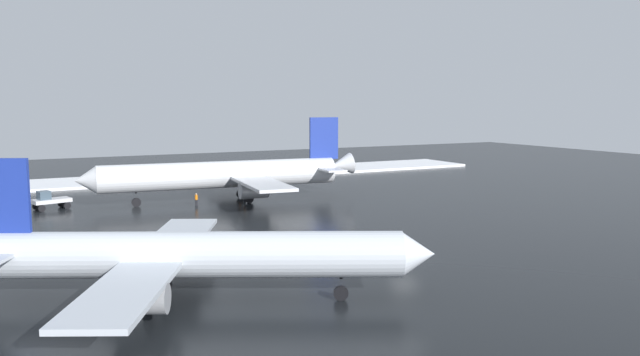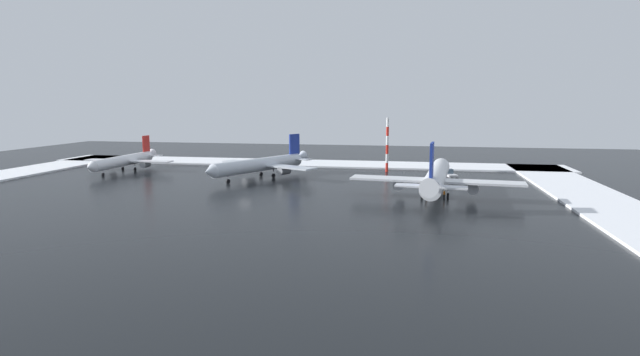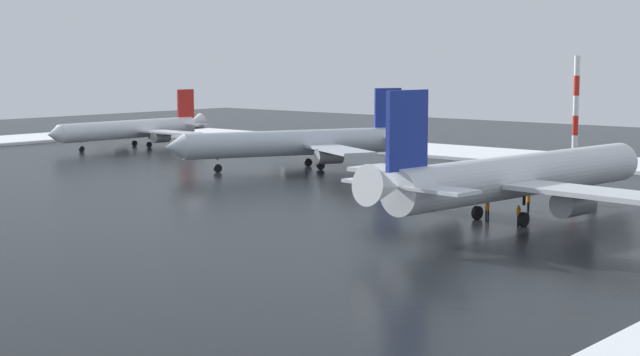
# 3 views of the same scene
# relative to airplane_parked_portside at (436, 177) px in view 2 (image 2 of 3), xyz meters

# --- Properties ---
(ground_plane) EXTENTS (240.00, 240.00, 0.00)m
(ground_plane) POSITION_rel_airplane_parked_portside_xyz_m (37.82, 3.31, -3.83)
(ground_plane) COLOR black
(snow_bank_far) EXTENTS (152.00, 16.00, 0.45)m
(snow_bank_far) POSITION_rel_airplane_parked_portside_xyz_m (37.82, -46.69, -3.61)
(snow_bank_far) COLOR white
(snow_bank_far) RESTS_ON ground_plane
(snow_bank_left) EXTENTS (14.00, 116.00, 0.45)m
(snow_bank_left) POSITION_rel_airplane_parked_portside_xyz_m (-29.18, 3.31, -3.61)
(snow_bank_left) COLOR white
(snow_bank_left) RESTS_ON ground_plane
(airplane_parked_portside) EXTENTS (32.50, 39.08, 11.60)m
(airplane_parked_portside) POSITION_rel_airplane_parked_portside_xyz_m (0.00, 0.00, 0.00)
(airplane_parked_portside) COLOR silver
(airplane_parked_portside) RESTS_ON ground_plane
(airplane_foreground_jet) EXTENTS (26.83, 31.51, 10.06)m
(airplane_foreground_jet) POSITION_rel_airplane_parked_portside_xyz_m (40.55, -17.07, -0.51)
(airplane_foreground_jet) COLOR silver
(airplane_foreground_jet) RESTS_ON ground_plane
(airplane_parked_starboard) EXTENTS (24.59, 29.73, 8.85)m
(airplane_parked_starboard) POSITION_rel_airplane_parked_portside_xyz_m (79.77, -21.77, -0.91)
(airplane_parked_starboard) COLOR white
(airplane_parked_starboard) RESTS_ON ground_plane
(pushback_tug) EXTENTS (3.35, 5.02, 2.50)m
(pushback_tug) POSITION_rel_airplane_parked_portside_xyz_m (-4.28, -22.74, -2.55)
(pushback_tug) COLOR silver
(pushback_tug) RESTS_ON ground_plane
(ground_crew_near_tug) EXTENTS (0.36, 0.36, 1.71)m
(ground_crew_near_tug) POSITION_rel_airplane_parked_portside_xyz_m (1.58, -5.06, -2.86)
(ground_crew_near_tug) COLOR black
(ground_crew_near_tug) RESTS_ON ground_plane
(ground_crew_mid_apron) EXTENTS (0.36, 0.36, 1.71)m
(ground_crew_mid_apron) POSITION_rel_airplane_parked_portside_xyz_m (1.83, 1.74, -2.86)
(ground_crew_mid_apron) COLOR black
(ground_crew_mid_apron) RESTS_ON ground_plane
(ground_crew_beside_wing) EXTENTS (0.36, 0.36, 1.71)m
(ground_crew_beside_wing) POSITION_rel_airplane_parked_portside_xyz_m (-1.48, 2.23, -2.86)
(ground_crew_beside_wing) COLOR black
(ground_crew_beside_wing) RESTS_ON ground_plane
(antenna_mast) EXTENTS (0.70, 0.70, 14.26)m
(antenna_mast) POSITION_rel_airplane_parked_portside_xyz_m (11.26, -33.97, 3.30)
(antenna_mast) COLOR red
(antenna_mast) RESTS_ON ground_plane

